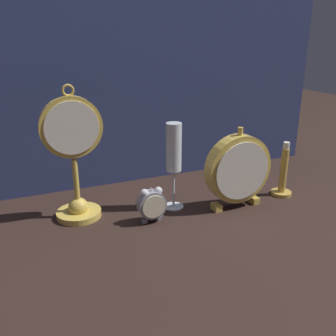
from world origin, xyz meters
The scene contains 7 objects.
ground_plane centered at (0.00, 0.00, 0.00)m, with size 4.00×4.00×0.00m, color black.
fabric_backdrop_drape centered at (0.00, 0.33, 0.39)m, with size 1.29×0.01×0.78m, color navy.
pocket_watch_on_stand centered at (-0.23, 0.13, 0.14)m, with size 0.15×0.12×0.34m.
alarm_clock_twin_bell centered at (-0.07, 0.03, 0.05)m, with size 0.07×0.03×0.09m.
mantel_clock_silver centered at (0.18, 0.02, 0.11)m, with size 0.19×0.04×0.22m.
champagne_flute centered at (0.02, 0.09, 0.16)m, with size 0.06×0.06×0.24m.
brass_candlestick centered at (0.35, 0.04, 0.06)m, with size 0.06×0.06×0.16m.
Camera 1 is at (-0.36, -0.77, 0.45)m, focal length 40.00 mm.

